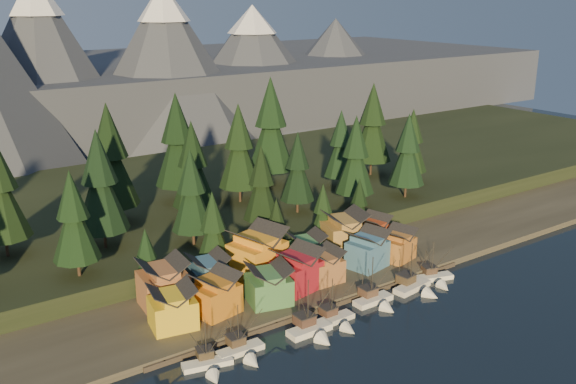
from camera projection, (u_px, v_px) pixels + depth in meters
ground at (372, 341)px, 121.97m from camera, size 500.00×500.00×0.00m
shore_strip at (259, 267)px, 153.06m from camera, size 400.00×50.00×1.50m
hillside at (169, 204)px, 191.53m from camera, size 420.00×100.00×6.00m
dock at (319, 305)px, 134.74m from camera, size 80.00×4.00×1.00m
mountain_ridge at (36, 83)px, 279.13m from camera, size 560.00×190.00×90.00m
boat_0 at (209, 360)px, 112.22m from camera, size 9.55×10.05×9.86m
boat_1 at (243, 346)px, 116.49m from camera, size 9.31×10.11×10.59m
boat_2 at (313, 323)px, 123.28m from camera, size 9.31×10.15×12.32m
boat_3 at (337, 315)px, 127.55m from camera, size 9.41×10.25×10.38m
boat_4 at (377, 295)px, 135.54m from camera, size 9.22×10.05×11.54m
boat_5 at (416, 281)px, 141.60m from camera, size 10.21×10.88×12.15m
boat_6 at (435, 274)px, 146.50m from camera, size 10.15×10.57×10.25m
house_front_0 at (172, 306)px, 122.93m from camera, size 9.68×9.31×8.42m
house_front_1 at (215, 292)px, 128.33m from camera, size 9.74×9.47×8.62m
house_front_2 at (269, 283)px, 132.81m from camera, size 10.28×10.33×8.27m
house_front_3 at (297, 268)px, 138.82m from camera, size 10.59×10.25×9.29m
house_front_4 at (323, 264)px, 143.07m from camera, size 7.63×8.19×7.53m
house_front_5 at (367, 248)px, 150.04m from camera, size 9.98×9.39×8.94m
house_front_6 at (397, 243)px, 154.73m from camera, size 9.33×9.03×7.72m
house_back_0 at (163, 282)px, 131.23m from camera, size 10.01×9.68×10.06m
house_back_1 at (208, 273)px, 136.61m from camera, size 8.76×8.84×8.87m
house_back_2 at (257, 252)px, 144.29m from camera, size 13.09×12.43×11.69m
house_back_3 at (306, 249)px, 150.25m from camera, size 9.50×8.79×8.34m
house_back_4 at (344, 231)px, 158.14m from camera, size 11.84×11.56×10.71m
house_back_5 at (372, 231)px, 161.13m from camera, size 9.26×9.33×8.63m
tree_hill_2 at (74, 219)px, 132.11m from camera, size 9.97×9.97×23.23m
tree_hill_3 at (100, 184)px, 146.12m from camera, size 12.23×12.23×28.50m
tree_hill_4 at (110, 159)px, 161.73m from camera, size 13.58×13.58×31.64m
tree_hill_5 at (192, 193)px, 148.97m from camera, size 10.06×10.06×23.44m
tree_hill_6 at (193, 167)px, 164.55m from camera, size 11.47×11.47×26.72m
tree_hill_7 at (261, 185)px, 157.44m from camera, size 9.56×9.56×22.28m
tree_hill_8 at (239, 149)px, 179.60m from camera, size 12.21×12.21×28.45m
tree_hill_9 at (298, 169)px, 171.64m from camera, size 9.66×9.66×22.50m
tree_hill_10 at (271, 127)px, 193.75m from camera, size 14.52×14.52×33.84m
tree_hill_11 at (355, 157)px, 175.93m from camera, size 11.12×11.12×25.91m
tree_hill_12 at (341, 146)px, 193.11m from camera, size 10.39×10.39×24.22m
tree_hill_13 at (408, 152)px, 184.40m from camera, size 10.66×10.66×24.83m
tree_hill_14 at (372, 125)px, 206.68m from camera, size 12.99×12.99×30.27m
tree_hill_15 at (178, 143)px, 179.28m from camera, size 13.49×13.49×31.42m
tree_hill_17 at (412, 143)px, 199.00m from camera, size 10.12×10.12×23.58m
tree_shore_0 at (147, 259)px, 135.08m from camera, size 6.45×6.45×15.03m
tree_shore_1 at (213, 231)px, 142.98m from camera, size 8.71×8.71×20.30m
tree_shore_2 at (276, 226)px, 153.06m from camera, size 6.67×6.67×15.53m
tree_shore_3 at (323, 213)px, 160.52m from camera, size 7.21×7.21×16.80m
tree_shore_4 at (359, 205)px, 167.18m from camera, size 6.96×6.96×16.22m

